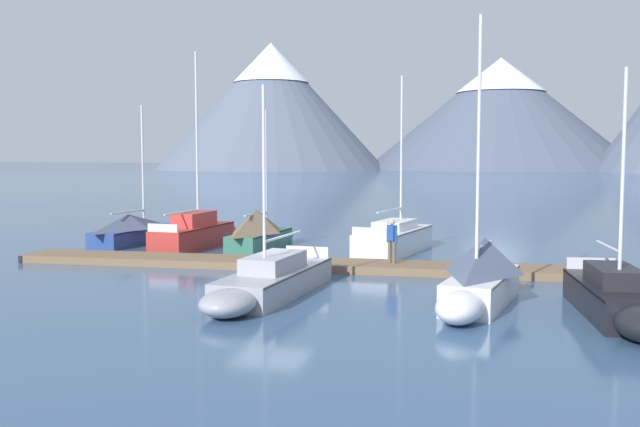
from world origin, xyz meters
The scene contains 12 objects.
ground_plane centered at (0.00, 0.00, 0.00)m, with size 700.00×700.00×0.00m, color #38567A.
mountain_west_summit centered at (-69.41, 188.98, 20.09)m, with size 72.00×72.00×39.33m.
mountain_central_massif centered at (-0.56, 211.76, 17.94)m, with size 85.35×85.35×35.13m.
dock centered at (0.00, 4.00, 0.15)m, with size 23.98×3.95×0.30m.
sailboat_nearest_berth centered at (-10.65, 9.10, 0.73)m, with size 1.94×6.49×6.96m.
sailboat_second_berth centered at (-6.98, 8.81, 0.69)m, with size 1.85×6.84×9.34m.
sailboat_mid_dock_port centered at (-3.79, 8.95, 0.89)m, with size 1.83×6.01×6.60m.
sailboat_mid_dock_starboard centered at (0.60, -1.78, 0.52)m, with size 2.04×7.66×6.55m.
sailboat_far_berth centered at (2.61, 9.92, 0.63)m, with size 2.82×7.39×8.06m.
sailboat_outer_slip centered at (7.02, -1.26, 0.91)m, with size 2.30×6.22×8.34m.
sailboat_end_of_dock centered at (10.69, -1.95, 0.56)m, with size 2.42×6.56×6.73m.
person_on_dock centered at (3.35, 4.35, 1.26)m, with size 0.48×0.41×1.69m.
Camera 1 is at (8.29, -22.38, 4.43)m, focal length 39.94 mm.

